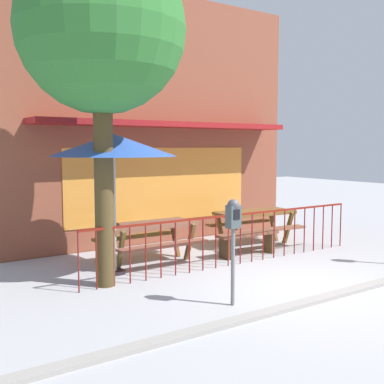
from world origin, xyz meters
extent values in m
plane|color=#A7A7AA|center=(0.00, 0.00, 0.00)|extent=(40.00, 40.00, 0.00)
cube|color=#4F301B|center=(0.00, 4.57, 0.00)|extent=(7.28, 0.54, 0.01)
cube|color=brown|center=(0.00, 4.57, 2.85)|extent=(7.28, 0.50, 5.69)
cube|color=orange|center=(0.00, 4.31, 1.35)|extent=(4.73, 0.02, 1.70)
cube|color=maroon|center=(0.00, 3.94, 2.71)|extent=(6.19, 0.77, 0.12)
cube|color=maroon|center=(0.00, 1.68, 0.95)|extent=(6.12, 0.04, 0.04)
cylinder|color=maroon|center=(-3.06, 1.68, 0.47)|extent=(0.02, 0.02, 0.95)
cylinder|color=maroon|center=(-2.77, 1.68, 0.47)|extent=(0.02, 0.02, 0.95)
cylinder|color=maroon|center=(-2.48, 1.68, 0.47)|extent=(0.02, 0.02, 0.95)
cylinder|color=maroon|center=(-2.18, 1.68, 0.47)|extent=(0.02, 0.02, 0.95)
cylinder|color=maroon|center=(-1.89, 1.68, 0.47)|extent=(0.02, 0.02, 0.95)
cylinder|color=maroon|center=(-1.60, 1.68, 0.47)|extent=(0.02, 0.02, 0.95)
cylinder|color=maroon|center=(-1.31, 1.68, 0.47)|extent=(0.02, 0.02, 0.95)
cylinder|color=maroon|center=(-1.02, 1.68, 0.47)|extent=(0.02, 0.02, 0.95)
cylinder|color=maroon|center=(-0.73, 1.68, 0.47)|extent=(0.02, 0.02, 0.95)
cylinder|color=maroon|center=(-0.44, 1.68, 0.47)|extent=(0.02, 0.02, 0.95)
cylinder|color=maroon|center=(-0.15, 1.68, 0.47)|extent=(0.02, 0.02, 0.95)
cylinder|color=maroon|center=(0.15, 1.68, 0.47)|extent=(0.02, 0.02, 0.95)
cylinder|color=maroon|center=(0.44, 1.68, 0.47)|extent=(0.02, 0.02, 0.95)
cylinder|color=maroon|center=(0.73, 1.68, 0.47)|extent=(0.02, 0.02, 0.95)
cylinder|color=maroon|center=(1.02, 1.68, 0.47)|extent=(0.02, 0.02, 0.95)
cylinder|color=maroon|center=(1.31, 1.68, 0.47)|extent=(0.02, 0.02, 0.95)
cylinder|color=maroon|center=(1.60, 1.68, 0.47)|extent=(0.02, 0.02, 0.95)
cylinder|color=maroon|center=(1.89, 1.68, 0.47)|extent=(0.02, 0.02, 0.95)
cylinder|color=maroon|center=(2.18, 1.68, 0.47)|extent=(0.02, 0.02, 0.95)
cylinder|color=maroon|center=(2.48, 1.68, 0.47)|extent=(0.02, 0.02, 0.95)
cylinder|color=maroon|center=(2.77, 1.68, 0.47)|extent=(0.02, 0.02, 0.95)
cylinder|color=maroon|center=(3.06, 1.68, 0.47)|extent=(0.02, 0.02, 0.95)
cube|color=brown|center=(-1.25, 2.70, 0.74)|extent=(1.81, 0.77, 0.07)
cube|color=brown|center=(-1.26, 2.15, 0.44)|extent=(1.80, 0.27, 0.05)
cube|color=brown|center=(-1.25, 3.25, 0.44)|extent=(1.80, 0.27, 0.05)
cube|color=brown|center=(-1.99, 2.42, 0.37)|extent=(0.07, 0.35, 0.78)
cube|color=brown|center=(-1.99, 2.98, 0.37)|extent=(0.07, 0.35, 0.78)
cube|color=brown|center=(-0.52, 2.41, 0.37)|extent=(0.07, 0.35, 0.78)
cube|color=brown|center=(-0.51, 2.97, 0.37)|extent=(0.07, 0.35, 0.78)
cube|color=brown|center=(1.54, 2.84, 0.74)|extent=(1.87, 0.94, 0.07)
cube|color=brown|center=(1.48, 2.29, 0.44)|extent=(1.82, 0.45, 0.05)
cube|color=brown|center=(1.60, 3.39, 0.44)|extent=(1.82, 0.45, 0.05)
cube|color=brown|center=(0.78, 2.64, 0.37)|extent=(0.11, 0.35, 0.78)
cube|color=brown|center=(0.83, 3.19, 0.37)|extent=(0.11, 0.35, 0.78)
cube|color=brown|center=(2.24, 2.48, 0.37)|extent=(0.11, 0.35, 0.78)
cube|color=brown|center=(2.30, 3.04, 0.37)|extent=(0.11, 0.35, 0.78)
cylinder|color=#281E25|center=(-2.12, 2.38, 0.03)|extent=(0.36, 0.36, 0.05)
cylinder|color=#B3BBB6|center=(-2.12, 2.38, 1.20)|extent=(0.04, 0.04, 2.39)
cone|color=#2D56B6|center=(-2.12, 2.38, 2.25)|extent=(2.17, 2.17, 0.38)
cube|color=brown|center=(0.71, 2.12, 0.45)|extent=(1.42, 0.39, 0.06)
cube|color=#493521|center=(0.15, 2.15, 0.23)|extent=(0.08, 0.29, 0.45)
cube|color=brown|center=(1.27, 2.08, 0.23)|extent=(0.08, 0.29, 0.45)
cylinder|color=slate|center=(-1.48, -0.10, 0.55)|extent=(0.06, 0.06, 1.10)
cube|color=#434E50|center=(-1.48, -0.10, 1.26)|extent=(0.18, 0.14, 0.32)
sphere|color=#4D4D54|center=(-1.48, -0.10, 1.42)|extent=(0.17, 0.17, 0.17)
cube|color=black|center=(-1.48, -0.17, 1.30)|extent=(0.11, 0.01, 0.14)
cylinder|color=#4B3B1E|center=(-2.56, 1.79, 1.65)|extent=(0.31, 0.31, 3.31)
sphere|color=#2E712E|center=(-2.56, 1.79, 4.03)|extent=(2.61, 2.61, 2.61)
cube|color=gray|center=(0.00, -0.66, 0.00)|extent=(10.20, 0.20, 0.11)
camera|label=1|loc=(-5.65, -5.20, 2.23)|focal=44.78mm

